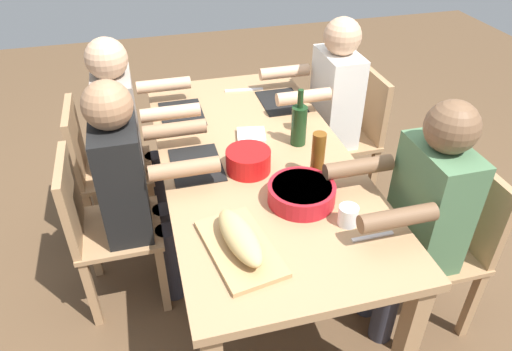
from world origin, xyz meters
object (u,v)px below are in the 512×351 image
Objects in this scene: chair_far_center at (100,225)px; chair_near_right at (353,130)px; beer_bottle at (318,156)px; cup_near_left at (348,216)px; chair_far_right at (100,165)px; diner_near_left at (421,210)px; serving_bowl_pasta at (302,192)px; chair_near_left at (447,240)px; serving_bowl_fruit at (248,159)px; diner_far_right at (128,128)px; bread_loaf at (240,237)px; napkin_stack at (251,136)px; diner_far_center at (132,182)px; diner_near_right at (329,103)px; dining_table at (256,171)px; cutting_board at (240,248)px; wine_glass at (300,109)px.

chair_near_right is at bearing -71.43° from chair_far_center.
chair_near_right is 0.99m from beer_bottle.
chair_far_right is at bearing 42.72° from cup_near_left.
diner_near_left is 0.52m from serving_bowl_pasta.
chair_far_center and chair_near_left have the same top height.
chair_far_right is 1.28m from serving_bowl_pasta.
chair_near_right is 4.16× the size of serving_bowl_fruit.
diner_far_right is 0.81m from serving_bowl_fruit.
bread_loaf is 3.89× the size of cup_near_left.
diner_far_center is at bearing 106.23° from napkin_stack.
chair_near_left is at bearing -101.63° from serving_bowl_pasta.
chair_far_right is 0.28m from diner_far_right.
diner_near_left is at bearing -127.35° from chair_far_right.
diner_near_right reaches higher than chair_near_right.
napkin_stack is at bearing 39.10° from diner_near_left.
diner_far_right is (0.52, -0.18, 0.21)m from chair_far_center.
diner_far_center is 0.78m from serving_bowl_pasta.
chair_far_right is at bearing 56.10° from dining_table.
chair_near_right is at bearing -41.60° from bread_loaf.
dining_table is 0.20m from napkin_stack.
serving_bowl_fruit is at bearing -139.69° from diner_far_right.
serving_bowl_pasta is (-0.38, -0.86, 0.30)m from chair_far_center.
cutting_board is at bearing 90.00° from bread_loaf.
beer_bottle is at bearing -49.82° from cutting_board.
serving_bowl_pasta is at bearing 78.37° from chair_near_left.
chair_near_right is at bearing 0.00° from chair_near_left.
chair_near_left is at bearing -110.88° from diner_far_center.
serving_bowl_fruit is 0.52m from bread_loaf.
napkin_stack is at bearing -113.27° from chair_far_right.
diner_near_right is 0.47m from wine_glass.
serving_bowl_pasta is at bearing 35.48° from cup_near_left.
diner_near_right is 1.37m from chair_far_right.
serving_bowl_pasta reaches higher than cutting_board.
chair_near_left is 2.66× the size of bread_loaf.
diner_far_center is 0.54m from serving_bowl_fruit.
diner_far_right reaches higher than dining_table.
diner_far_right is 14.57× the size of cup_near_left.
cup_near_left is (-1.07, -0.81, 0.08)m from diner_far_right.
diner_far_right reaches higher than chair_near_left.
diner_far_center reaches higher than chair_near_left.
cup_near_left is at bearing -124.63° from diner_far_center.
diner_near_left is at bearing -131.44° from diner_far_right.
diner_far_center is 1.00× the size of diner_far_right.
wine_glass is at bearing -32.30° from bread_loaf.
bread_loaf reaches higher than napkin_stack.
chair_near_left is 6.07× the size of napkin_stack.
diner_near_left is (0.00, 0.18, 0.21)m from chair_near_left.
dining_table is at bearing 173.02° from napkin_stack.
wine_glass is (0.79, -0.50, 0.05)m from bread_loaf.
chair_near_right is 5.12× the size of wine_glass.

